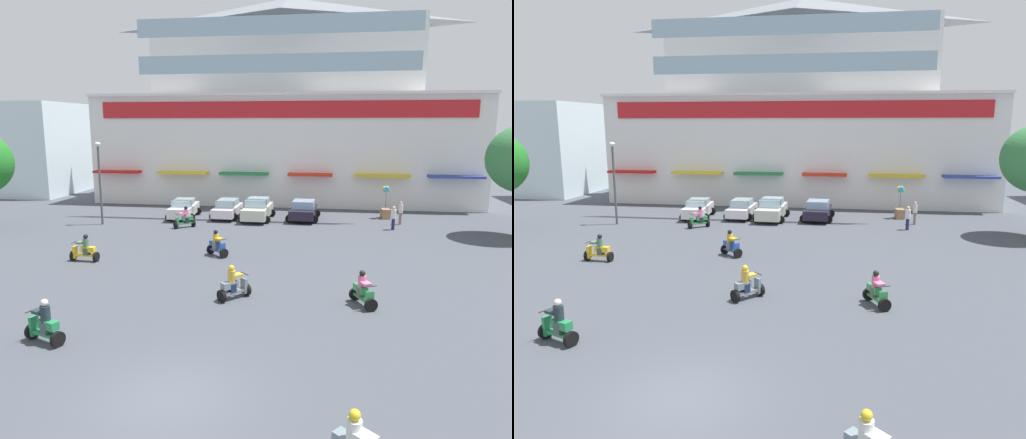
% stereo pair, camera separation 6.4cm
% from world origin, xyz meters
% --- Properties ---
extents(ground_plane, '(128.00, 128.00, 0.00)m').
position_xyz_m(ground_plane, '(0.00, 13.00, 0.00)').
color(ground_plane, '#434850').
extents(colonial_building, '(34.28, 17.25, 18.71)m').
position_xyz_m(colonial_building, '(-0.00, 36.30, 8.29)').
color(colonial_building, white).
rests_on(colonial_building, ground).
extents(flank_building_left, '(11.95, 9.63, 9.29)m').
position_xyz_m(flank_building_left, '(-28.14, 35.66, 4.64)').
color(flank_building_left, silver).
rests_on(flank_building_left, ground).
extents(parked_car_0, '(2.46, 4.31, 1.46)m').
position_xyz_m(parked_car_0, '(-6.91, 24.24, 0.74)').
color(parked_car_0, silver).
rests_on(parked_car_0, ground).
extents(parked_car_1, '(2.33, 4.05, 1.44)m').
position_xyz_m(parked_car_1, '(-3.57, 24.78, 0.73)').
color(parked_car_1, white).
rests_on(parked_car_1, ground).
extents(parked_car_2, '(2.48, 4.49, 1.64)m').
position_xyz_m(parked_car_2, '(-1.17, 24.36, 0.81)').
color(parked_car_2, beige).
rests_on(parked_car_2, ground).
extents(parked_car_3, '(2.55, 4.04, 1.48)m').
position_xyz_m(parked_car_3, '(2.29, 24.84, 0.75)').
color(parked_car_3, black).
rests_on(parked_car_3, ground).
extents(scooter_rider_0, '(1.35, 1.24, 1.45)m').
position_xyz_m(scooter_rider_0, '(-1.91, 13.95, 0.60)').
color(scooter_rider_0, black).
rests_on(scooter_rider_0, ground).
extents(scooter_rider_1, '(1.07, 1.54, 1.43)m').
position_xyz_m(scooter_rider_1, '(5.51, 7.57, 0.59)').
color(scooter_rider_1, black).
rests_on(scooter_rider_1, ground).
extents(scooter_rider_2, '(1.52, 1.00, 1.55)m').
position_xyz_m(scooter_rider_2, '(-5.12, 2.61, 0.63)').
color(scooter_rider_2, black).
rests_on(scooter_rider_2, ground).
extents(scooter_rider_3, '(1.35, 1.40, 1.48)m').
position_xyz_m(scooter_rider_3, '(0.27, 7.53, 0.60)').
color(scooter_rider_3, black).
rests_on(scooter_rider_3, ground).
extents(scooter_rider_6, '(1.50, 0.59, 1.46)m').
position_xyz_m(scooter_rider_6, '(-8.59, 11.90, 0.60)').
color(scooter_rider_6, black).
rests_on(scooter_rider_6, ground).
extents(scooter_rider_7, '(1.48, 1.34, 1.51)m').
position_xyz_m(scooter_rider_7, '(-5.80, 20.82, 0.61)').
color(scooter_rider_7, black).
rests_on(scooter_rider_7, ground).
extents(pedestrian_0, '(0.37, 0.37, 1.67)m').
position_xyz_m(pedestrian_0, '(9.31, 24.13, 0.97)').
color(pedestrian_0, '#81655E').
rests_on(pedestrian_0, ground).
extents(pedestrian_1, '(0.51, 0.51, 1.65)m').
position_xyz_m(pedestrian_1, '(8.56, 22.20, 0.94)').
color(pedestrian_1, '#22234F').
rests_on(pedestrian_1, ground).
extents(streetlamp_near, '(0.40, 0.40, 5.91)m').
position_xyz_m(streetlamp_near, '(-12.06, 21.04, 3.51)').
color(streetlamp_near, '#474C51').
rests_on(streetlamp_near, ground).
extents(balloon_vendor_cart, '(0.70, 0.97, 2.55)m').
position_xyz_m(balloon_vendor_cart, '(8.49, 26.32, 0.96)').
color(balloon_vendor_cart, '#986F4D').
rests_on(balloon_vendor_cart, ground).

